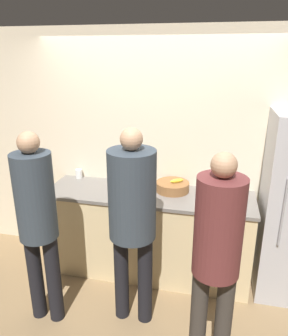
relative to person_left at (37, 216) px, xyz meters
name	(u,v)px	position (x,y,z in m)	size (l,w,h in m)	color
ground_plane	(141,290)	(0.76, 0.53, -1.04)	(14.00, 14.00, 0.00)	#8C704C
wall_back	(155,152)	(0.76, 1.23, 0.26)	(5.20, 0.06, 2.60)	beige
counter	(149,232)	(0.76, 0.90, -0.57)	(2.18, 0.68, 0.95)	beige
person_left	(37,216)	(0.00, 0.00, 0.00)	(0.33, 0.33, 1.77)	black
person_center	(132,210)	(0.78, 0.17, 0.06)	(0.40, 0.40, 1.80)	black
person_right	(217,248)	(1.48, -0.13, -0.01)	(0.34, 0.34, 1.74)	#38332D
fruit_bowl	(173,186)	(0.99, 1.00, -0.04)	(0.35, 0.35, 0.14)	brown
utensil_crock	(119,177)	(0.37, 1.10, -0.03)	(0.10, 0.10, 0.29)	#ADA393
bottle_dark	(135,188)	(0.62, 0.85, -0.03)	(0.05, 0.05, 0.15)	#333338
cup_black	(233,196)	(1.61, 0.91, -0.04)	(0.08, 0.08, 0.10)	#28282D
cup_white	(79,174)	(-0.13, 1.14, -0.04)	(0.08, 0.08, 0.10)	white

